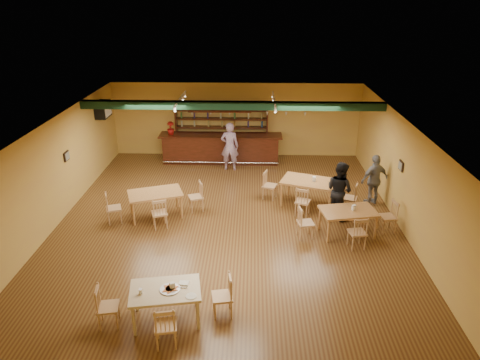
{
  "coord_description": "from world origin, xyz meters",
  "views": [
    {
      "loc": [
        0.7,
        -11.36,
        6.29
      ],
      "look_at": [
        0.33,
        0.6,
        1.15
      ],
      "focal_mm": 32.8,
      "sensor_mm": 36.0,
      "label": 1
    }
  ],
  "objects_px": {
    "dining_table_b": "(308,193)",
    "near_table": "(166,305)",
    "patron_bar": "(230,146)",
    "dining_table_a": "(156,204)",
    "dining_table_d": "(347,222)",
    "patron_right_a": "(339,190)",
    "bar_counter": "(221,148)"
  },
  "relations": [
    {
      "from": "dining_table_b",
      "to": "near_table",
      "type": "xyz_separation_m",
      "value": [
        -3.53,
        -5.5,
        -0.04
      ]
    },
    {
      "from": "dining_table_b",
      "to": "patron_bar",
      "type": "xyz_separation_m",
      "value": [
        -2.66,
        2.97,
        0.51
      ]
    },
    {
      "from": "dining_table_a",
      "to": "near_table",
      "type": "height_order",
      "value": "dining_table_a"
    },
    {
      "from": "dining_table_a",
      "to": "dining_table_d",
      "type": "xyz_separation_m",
      "value": [
        5.57,
        -0.93,
        -0.02
      ]
    },
    {
      "from": "patron_right_a",
      "to": "dining_table_a",
      "type": "bearing_deg",
      "value": 51.73
    },
    {
      "from": "dining_table_b",
      "to": "patron_bar",
      "type": "bearing_deg",
      "value": 151.25
    },
    {
      "from": "bar_counter",
      "to": "dining_table_d",
      "type": "xyz_separation_m",
      "value": [
        3.94,
        -5.65,
        -0.19
      ]
    },
    {
      "from": "patron_bar",
      "to": "patron_right_a",
      "type": "relative_size",
      "value": 1.05
    },
    {
      "from": "dining_table_b",
      "to": "near_table",
      "type": "relative_size",
      "value": 1.19
    },
    {
      "from": "dining_table_b",
      "to": "bar_counter",
      "type": "bearing_deg",
      "value": 148.3
    },
    {
      "from": "dining_table_a",
      "to": "dining_table_d",
      "type": "bearing_deg",
      "value": -29.33
    },
    {
      "from": "dining_table_a",
      "to": "near_table",
      "type": "xyz_separation_m",
      "value": [
        1.17,
        -4.58,
        -0.01
      ]
    },
    {
      "from": "bar_counter",
      "to": "dining_table_a",
      "type": "relative_size",
      "value": 3.08
    },
    {
      "from": "dining_table_a",
      "to": "bar_counter",
      "type": "bearing_deg",
      "value": 51.07
    },
    {
      "from": "patron_bar",
      "to": "patron_right_a",
      "type": "xyz_separation_m",
      "value": [
        3.46,
        -3.77,
        -0.05
      ]
    },
    {
      "from": "bar_counter",
      "to": "patron_right_a",
      "type": "height_order",
      "value": "patron_right_a"
    },
    {
      "from": "dining_table_a",
      "to": "patron_bar",
      "type": "bearing_deg",
      "value": 42.58
    },
    {
      "from": "bar_counter",
      "to": "near_table",
      "type": "distance_m",
      "value": 9.31
    },
    {
      "from": "dining_table_a",
      "to": "dining_table_d",
      "type": "height_order",
      "value": "dining_table_a"
    },
    {
      "from": "dining_table_a",
      "to": "dining_table_b",
      "type": "xyz_separation_m",
      "value": [
        4.69,
        0.92,
        0.03
      ]
    },
    {
      "from": "near_table",
      "to": "patron_right_a",
      "type": "xyz_separation_m",
      "value": [
        4.33,
        4.7,
        0.5
      ]
    },
    {
      "from": "dining_table_d",
      "to": "bar_counter",
      "type": "bearing_deg",
      "value": 114.5
    },
    {
      "from": "dining_table_b",
      "to": "patron_bar",
      "type": "distance_m",
      "value": 4.02
    },
    {
      "from": "near_table",
      "to": "patron_right_a",
      "type": "relative_size",
      "value": 0.8
    },
    {
      "from": "near_table",
      "to": "patron_bar",
      "type": "distance_m",
      "value": 8.54
    },
    {
      "from": "bar_counter",
      "to": "dining_table_b",
      "type": "distance_m",
      "value": 4.88
    },
    {
      "from": "bar_counter",
      "to": "dining_table_a",
      "type": "height_order",
      "value": "bar_counter"
    },
    {
      "from": "dining_table_d",
      "to": "dining_table_a",
      "type": "bearing_deg",
      "value": 160.17
    },
    {
      "from": "near_table",
      "to": "bar_counter",
      "type": "bearing_deg",
      "value": 77.08
    },
    {
      "from": "dining_table_d",
      "to": "near_table",
      "type": "distance_m",
      "value": 5.72
    },
    {
      "from": "patron_bar",
      "to": "bar_counter",
      "type": "bearing_deg",
      "value": -60.58
    },
    {
      "from": "bar_counter",
      "to": "patron_bar",
      "type": "distance_m",
      "value": 0.99
    }
  ]
}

